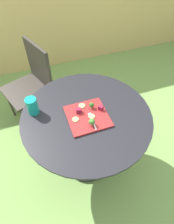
# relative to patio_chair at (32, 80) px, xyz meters

# --- Properties ---
(ground_plane) EXTENTS (12.00, 12.00, 0.00)m
(ground_plane) POSITION_rel_patio_chair_xyz_m (0.32, -0.82, -0.53)
(ground_plane) COLOR #70994C
(bamboo_fence) EXTENTS (8.00, 0.08, 1.44)m
(bamboo_fence) POSITION_rel_patio_chair_xyz_m (0.32, 1.00, 0.19)
(bamboo_fence) COLOR tan
(bamboo_fence) RESTS_ON ground_plane
(patio_table) EXTENTS (0.97, 0.97, 0.75)m
(patio_table) POSITION_rel_patio_chair_xyz_m (0.32, -0.82, -0.03)
(patio_table) COLOR black
(patio_table) RESTS_ON ground_plane
(patio_chair) EXTENTS (0.57, 0.57, 0.90)m
(patio_chair) POSITION_rel_patio_chair_xyz_m (0.00, 0.00, 0.00)
(patio_chair) COLOR #332D28
(patio_chair) RESTS_ON ground_plane
(salad_plate) EXTENTS (0.29, 0.29, 0.01)m
(salad_plate) POSITION_rel_patio_chair_xyz_m (0.32, -0.84, 0.23)
(salad_plate) COLOR maroon
(salad_plate) RESTS_ON patio_table
(drinking_glass) EXTENTS (0.08, 0.08, 0.13)m
(drinking_glass) POSITION_rel_patio_chair_xyz_m (-0.04, -0.66, 0.28)
(drinking_glass) COLOR #149989
(drinking_glass) RESTS_ON patio_table
(fork) EXTENTS (0.03, 0.15, 0.00)m
(fork) POSITION_rel_patio_chair_xyz_m (0.34, -0.89, 0.24)
(fork) COLOR silver
(fork) RESTS_ON salad_plate
(broccoli_floret_0) EXTENTS (0.04, 0.04, 0.05)m
(broccoli_floret_0) POSITION_rel_patio_chair_xyz_m (0.38, -0.78, 0.26)
(broccoli_floret_0) COLOR #99B770
(broccoli_floret_0) RESTS_ON salad_plate
(broccoli_floret_1) EXTENTS (0.04, 0.04, 0.06)m
(broccoli_floret_1) POSITION_rel_patio_chair_xyz_m (0.32, -0.93, 0.27)
(broccoli_floret_1) COLOR #99B770
(broccoli_floret_1) RESTS_ON salad_plate
(cucumber_slice_0) EXTENTS (0.05, 0.05, 0.01)m
(cucumber_slice_0) POSITION_rel_patio_chair_xyz_m (0.23, -0.85, 0.24)
(cucumber_slice_0) COLOR #8EB766
(cucumber_slice_0) RESTS_ON salad_plate
(cucumber_slice_1) EXTENTS (0.05, 0.05, 0.01)m
(cucumber_slice_1) POSITION_rel_patio_chair_xyz_m (0.32, -0.74, 0.24)
(cucumber_slice_1) COLOR #8EB766
(cucumber_slice_1) RESTS_ON salad_plate
(cucumber_slice_2) EXTENTS (0.05, 0.05, 0.01)m
(cucumber_slice_2) POSITION_rel_patio_chair_xyz_m (0.35, -0.86, 0.24)
(cucumber_slice_2) COLOR #8EB766
(cucumber_slice_2) RESTS_ON salad_plate
(beet_chunk_0) EXTENTS (0.04, 0.04, 0.03)m
(beet_chunk_0) POSITION_rel_patio_chair_xyz_m (0.44, -0.82, 0.25)
(beet_chunk_0) COLOR maroon
(beet_chunk_0) RESTS_ON salad_plate
(beet_chunk_1) EXTENTS (0.04, 0.03, 0.04)m
(beet_chunk_1) POSITION_rel_patio_chair_xyz_m (0.27, -0.79, 0.25)
(beet_chunk_1) COLOR maroon
(beet_chunk_1) RESTS_ON salad_plate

